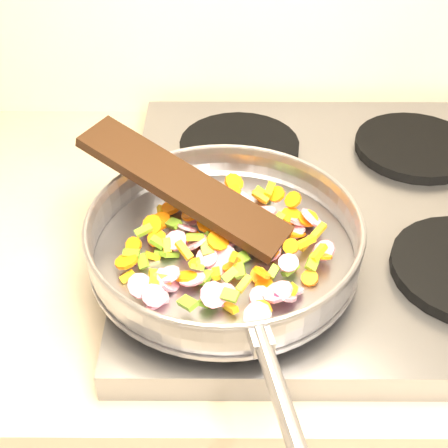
{
  "coord_description": "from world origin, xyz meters",
  "views": [
    {
      "loc": [
        -0.86,
        0.96,
        1.49
      ],
      "look_at": [
        -0.86,
        1.54,
        1.01
      ],
      "focal_mm": 50.0,
      "sensor_mm": 36.0,
      "label": 1
    }
  ],
  "objects": [
    {
      "name": "grate_fl",
      "position": [
        -0.84,
        1.52,
        0.95
      ],
      "size": [
        0.19,
        0.19,
        0.02
      ],
      "primitive_type": "cylinder",
      "color": "black",
      "rests_on": "cooktop"
    },
    {
      "name": "grate_bl",
      "position": [
        -0.84,
        1.81,
        0.95
      ],
      "size": [
        0.19,
        0.19,
        0.02
      ],
      "primitive_type": "cylinder",
      "color": "black",
      "rests_on": "cooktop"
    },
    {
      "name": "saute_pan",
      "position": [
        -0.86,
        1.54,
        0.99
      ],
      "size": [
        0.38,
        0.54,
        0.06
      ],
      "rotation": [
        0.0,
        0.0,
        0.21
      ],
      "color": "#9E9EA5",
      "rests_on": "grate_fl"
    },
    {
      "name": "grate_br",
      "position": [
        -0.56,
        1.81,
        0.95
      ],
      "size": [
        0.19,
        0.19,
        0.02
      ],
      "primitive_type": "cylinder",
      "color": "black",
      "rests_on": "cooktop"
    },
    {
      "name": "vegetable_heap",
      "position": [
        -0.86,
        1.54,
        0.97
      ],
      "size": [
        0.27,
        0.28,
        0.05
      ],
      "color": "gold",
      "rests_on": "saute_pan"
    },
    {
      "name": "cooktop",
      "position": [
        -0.7,
        1.67,
        0.92
      ],
      "size": [
        0.6,
        0.6,
        0.04
      ],
      "primitive_type": "cube",
      "color": "#939399",
      "rests_on": "counter_top"
    },
    {
      "name": "wooden_spatula",
      "position": [
        -0.91,
        1.6,
        1.02
      ],
      "size": [
        0.28,
        0.2,
        0.09
      ],
      "primitive_type": "cube",
      "rotation": [
        0.0,
        -0.28,
        2.63
      ],
      "color": "black",
      "rests_on": "saute_pan"
    }
  ]
}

